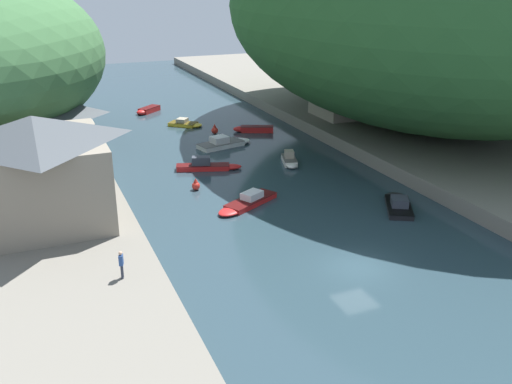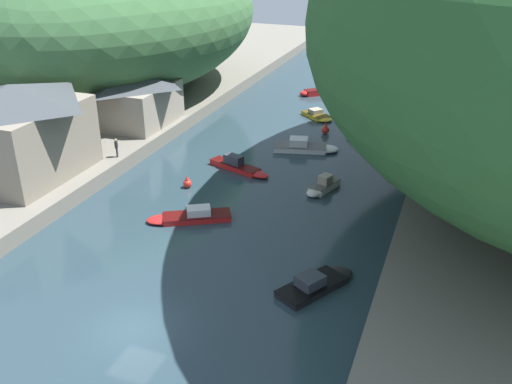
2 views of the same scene
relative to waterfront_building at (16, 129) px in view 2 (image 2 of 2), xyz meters
name	(u,v)px [view 2 (image 2 of 2)]	position (x,y,z in m)	size (l,w,h in m)	color
water_surface	(295,145)	(17.92, 17.37, -5.13)	(130.00, 130.00, 0.00)	#283D47
left_bank	(97,114)	(-5.08, 17.37, -4.48)	(22.00, 120.00, 1.30)	slate
hillside_left	(120,16)	(-6.18, 25.44, 4.88)	(29.49, 41.29, 17.41)	#3D6B3D
waterfront_building	(16,129)	(0.00, 0.00, 0.00)	(9.35, 10.55, 7.45)	gray
boathouse_shed	(131,94)	(1.41, 14.57, -0.80)	(8.26, 8.73, 5.85)	gray
right_bank_cottage	(488,119)	(35.19, 19.10, -0.98)	(5.89, 6.81, 5.51)	gray
boat_moored_right	(318,115)	(17.86, 26.51, -4.85)	(4.34, 4.08, 0.91)	gold
boat_small_dinghy	(366,138)	(24.31, 20.80, -4.79)	(4.85, 2.97, 0.69)	red
boat_navy_launch	(317,283)	(26.31, -5.29, -4.81)	(4.30, 5.68, 1.08)	black
boat_mid_channel	(314,92)	(14.98, 35.34, -4.79)	(4.01, 3.79, 0.69)	red
boat_far_upstream	(189,216)	(15.18, -0.32, -4.83)	(6.20, 4.43, 0.99)	red
boat_open_rowboat	(240,167)	(15.24, 9.56, -4.75)	(6.31, 3.18, 1.29)	red
boat_white_cruiser	(306,147)	(19.37, 16.42, -4.77)	(6.51, 3.49, 1.21)	white
boat_yellow_tender	(322,187)	(23.12, 8.07, -4.75)	(2.31, 4.02, 1.24)	silver
channel_buoy_near	(187,183)	(12.49, 4.75, -4.71)	(0.72, 0.72, 1.08)	red
channel_buoy_far	(325,130)	(19.94, 21.66, -4.67)	(0.80, 0.80, 1.20)	red
person_by_boathouse	(116,146)	(5.15, 5.83, -2.85)	(0.35, 0.44, 1.69)	#282D3D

